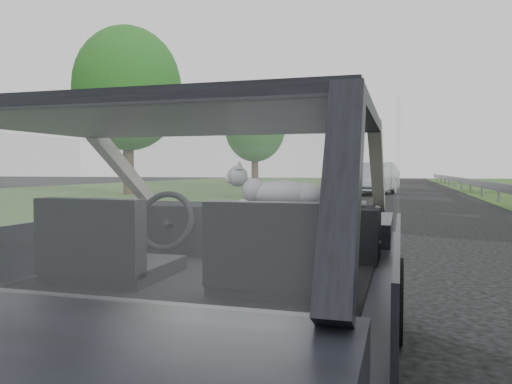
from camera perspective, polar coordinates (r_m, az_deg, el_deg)
The scene contains 9 objects.
subject_car at distance 2.50m, azimuth -5.38°, elevation -8.77°, with size 1.80×4.00×1.45m, color black.
dashboard at distance 3.06m, azimuth -1.07°, elevation -4.29°, with size 1.58×0.45×0.30m, color black.
driver_seat at distance 2.40m, azimuth -16.95°, elevation -5.58°, with size 0.50×0.72×0.42m, color black.
passenger_seat at distance 2.08m, azimuth 1.98°, elevation -6.74°, with size 0.50×0.72×0.42m, color black.
steering_wheel at distance 2.93m, azimuth -10.31°, elevation -3.26°, with size 0.36×0.36×0.04m, color black.
cat at distance 2.94m, azimuth 3.02°, elevation 0.04°, with size 0.59×0.18×0.26m, color gray.
other_car at distance 25.01m, azimuth 13.22°, elevation 1.53°, with size 1.88×4.77×1.57m, color #A1A5B3.
tree_5 at distance 25.09m, azimuth -14.43°, elevation 8.70°, with size 5.18×5.18×7.85m, color #1C5F19, non-canonical shape.
tree_6 at distance 35.20m, azimuth -0.13°, elevation 5.86°, with size 4.26×4.26×6.45m, color #1C5F19, non-canonical shape.
Camera 1 is at (0.90, -2.28, 1.22)m, focal length 35.00 mm.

